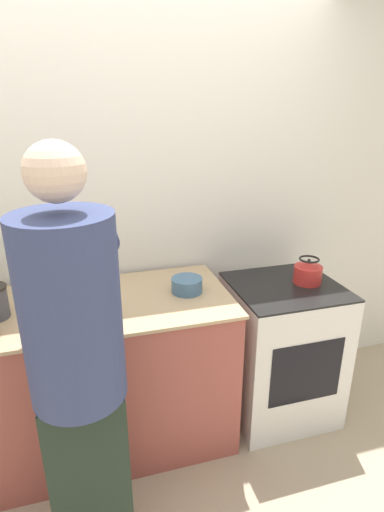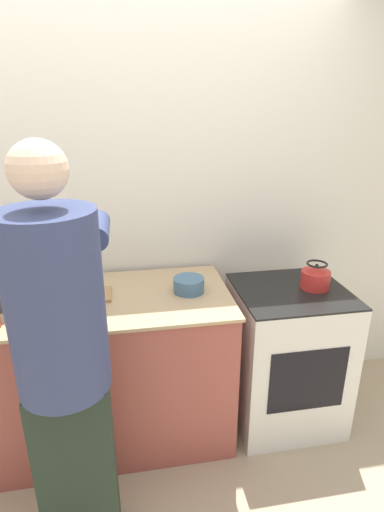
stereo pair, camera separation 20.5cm
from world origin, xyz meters
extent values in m
plane|color=tan|center=(0.00, 0.00, 0.00)|extent=(12.00, 12.00, 0.00)
cube|color=silver|center=(0.00, 0.76, 1.30)|extent=(8.00, 0.05, 2.60)
cube|color=#9E4C42|center=(-0.35, 0.35, 0.44)|extent=(1.67, 0.69, 0.89)
cube|color=tan|center=(-0.35, 0.35, 0.90)|extent=(1.69, 0.72, 0.02)
cube|color=silver|center=(0.87, 0.30, 0.44)|extent=(0.63, 0.60, 0.88)
cube|color=black|center=(0.87, 0.30, 0.88)|extent=(0.63, 0.60, 0.01)
cube|color=black|center=(0.87, 0.00, 0.48)|extent=(0.44, 0.01, 0.39)
cube|color=#202D22|center=(-0.32, -0.29, 0.42)|extent=(0.32, 0.19, 0.85)
cylinder|color=navy|center=(-0.32, -0.29, 1.20)|extent=(0.35, 0.35, 0.71)
sphere|color=beige|center=(-0.32, -0.29, 1.69)|extent=(0.20, 0.20, 0.20)
cylinder|color=navy|center=(-0.47, 0.02, 1.39)|extent=(0.10, 0.30, 0.10)
cylinder|color=navy|center=(-0.17, 0.02, 1.39)|extent=(0.10, 0.30, 0.10)
cube|color=#A87A4C|center=(-0.30, 0.37, 0.91)|extent=(0.30, 0.18, 0.02)
cube|color=silver|center=(-0.27, 0.39, 0.93)|extent=(0.12, 0.04, 0.01)
cube|color=black|center=(-0.37, 0.39, 0.93)|extent=(0.07, 0.03, 0.01)
cylinder|color=red|center=(1.01, 0.30, 0.94)|extent=(0.17, 0.17, 0.10)
cone|color=red|center=(1.01, 0.30, 1.01)|extent=(0.13, 0.13, 0.03)
sphere|color=black|center=(1.01, 0.30, 1.03)|extent=(0.02, 0.02, 0.02)
torus|color=black|center=(1.01, 0.30, 1.04)|extent=(0.12, 0.12, 0.01)
cylinder|color=#426684|center=(0.27, 0.34, 0.95)|extent=(0.17, 0.17, 0.08)
camera|label=1|loc=(-0.26, -1.61, 1.88)|focal=28.00mm
camera|label=2|loc=(-0.06, -1.66, 1.88)|focal=28.00mm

